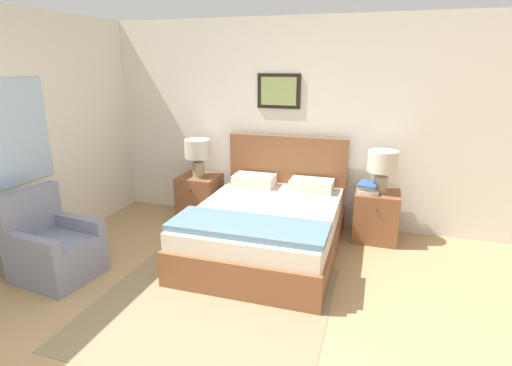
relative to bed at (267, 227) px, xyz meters
name	(u,v)px	position (x,y,z in m)	size (l,w,h in m)	color
wall_back	(287,124)	(-0.03, 1.06, 1.00)	(7.13, 0.09, 2.60)	silver
wall_left	(41,134)	(-2.43, -0.53, 1.00)	(0.08, 5.46, 2.60)	silver
area_rug_main	(211,304)	(-0.18, -1.15, -0.30)	(2.03, 1.93, 0.01)	#897556
bed	(267,227)	(0.00, 0.00, 0.00)	(1.54, 2.00, 1.16)	brown
armchair	(53,249)	(-1.87, -1.15, -0.01)	(0.78, 0.72, 0.88)	gray
nightstand_near_window	(200,197)	(-1.16, 0.73, 0.00)	(0.51, 0.53, 0.60)	brown
nightstand_by_door	(376,215)	(1.16, 0.73, 0.00)	(0.51, 0.53, 0.60)	brown
table_lamp_near_window	(198,152)	(-1.15, 0.72, 0.63)	(0.34, 0.34, 0.50)	gray
table_lamp_by_door	(382,165)	(1.18, 0.72, 0.63)	(0.34, 0.34, 0.50)	gray
book_thick_bottom	(368,190)	(1.04, 0.68, 0.32)	(0.25, 0.28, 0.04)	silver
book_hardcover_middle	(368,187)	(1.04, 0.68, 0.36)	(0.21, 0.24, 0.04)	beige
book_novel_upper	(369,184)	(1.04, 0.68, 0.39)	(0.26, 0.31, 0.03)	#335693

